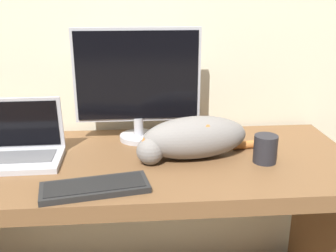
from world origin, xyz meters
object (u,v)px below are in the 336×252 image
Objects in this scene: monitor at (137,82)px; external_keyboard at (95,187)px; cat at (193,137)px; coffee_mug at (265,149)px; laptop at (19,149)px.

external_keyboard is at bearing -107.91° from monitor.
cat is at bearing 24.04° from external_keyboard.
external_keyboard is 3.44× the size of coffee_mug.
cat is 0.27m from coffee_mug.
laptop is 0.56× the size of cat.
laptop is at bearing 174.44° from coffee_mug.
monitor is 0.53m from external_keyboard.
laptop is (-0.45, -0.19, -0.20)m from monitor.
cat is at bearing -3.08° from laptop.
monitor reaches higher than laptop.
laptop is 0.40m from external_keyboard.
coffee_mug is at bearing -30.91° from monitor.
coffee_mug is (0.46, -0.28, -0.20)m from monitor.
monitor is 1.64× the size of laptop.
laptop reaches higher than external_keyboard.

